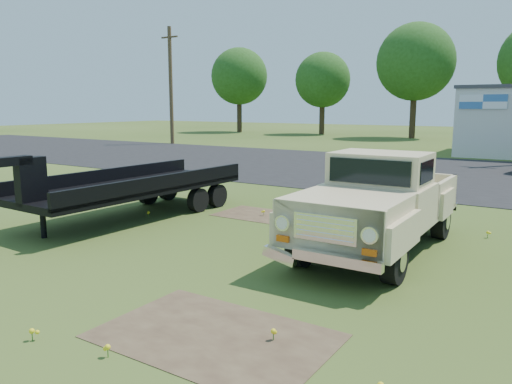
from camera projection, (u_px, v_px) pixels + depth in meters
ground at (248, 259)px, 9.75m from camera, size 140.00×140.00×0.00m
asphalt_lot at (435, 173)px, 22.16m from camera, size 90.00×14.00×0.02m
dirt_patch_a at (215, 336)px, 6.47m from camera, size 3.00×2.00×0.01m
dirt_patch_b at (258, 215)px, 13.72m from camera, size 2.20×1.60×0.01m
utility_pole_west at (171, 85)px, 38.96m from camera, size 1.60×0.30×9.00m
treeline_a at (239, 76)px, 56.77m from camera, size 6.40×6.40×9.52m
treeline_b at (323, 80)px, 52.35m from camera, size 5.76×5.76×8.57m
treeline_c at (416, 62)px, 45.53m from camera, size 7.04×7.04×10.47m
vintage_pickup_truck at (379, 202)px, 10.12m from camera, size 2.24×5.66×2.05m
flatbed_trailer at (132, 182)px, 13.30m from camera, size 2.54×7.06×1.91m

